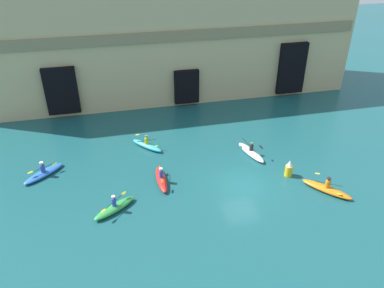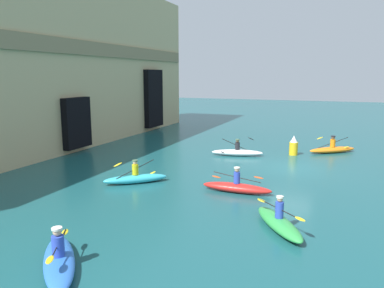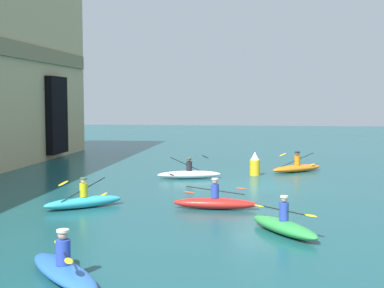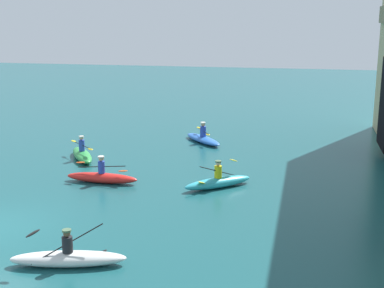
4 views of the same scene
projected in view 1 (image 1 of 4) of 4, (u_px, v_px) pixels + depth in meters
name	position (u px, v px, depth m)	size (l,w,h in m)	color
ground_plane	(243.00, 184.00, 26.81)	(120.00, 120.00, 0.00)	#195156
cliff_bluff	(169.00, 35.00, 38.57)	(37.71, 8.27, 12.52)	tan
kayak_white	(251.00, 152.00, 30.18)	(1.52, 3.44, 1.23)	white
kayak_cyan	(147.00, 145.00, 31.09)	(2.52, 2.82, 1.16)	#33B2C6
kayak_red	(161.00, 179.00, 26.96)	(0.68, 3.20, 1.18)	red
kayak_green	(115.00, 208.00, 24.24)	(3.04, 2.38, 1.19)	green
kayak_blue	(44.00, 173.00, 27.67)	(3.06, 2.84, 1.17)	blue
kayak_orange	(327.00, 189.00, 25.98)	(2.79, 3.24, 1.17)	orange
marker_buoy	(289.00, 169.00, 27.46)	(0.56, 0.56, 1.30)	yellow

